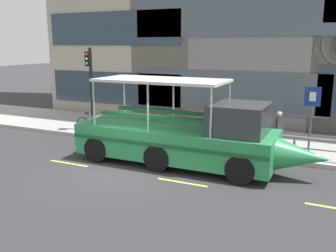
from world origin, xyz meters
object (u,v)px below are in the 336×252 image
traffic_light_pole (91,81)px  pedestrian_mid_left (228,120)px  leaned_bicycle (91,124)px  pedestrian_near_bow (279,125)px  duck_tour_boat (188,137)px  parking_sign (312,109)px

traffic_light_pole → pedestrian_mid_left: 7.22m
pedestrian_mid_left → leaned_bicycle: bearing=-171.7°
leaned_bicycle → pedestrian_mid_left: pedestrian_mid_left is taller
traffic_light_pole → pedestrian_near_bow: (9.22, 0.90, -1.61)m
duck_tour_boat → pedestrian_mid_left: bearing=79.9°
duck_tour_boat → pedestrian_near_bow: size_ratio=6.18×
leaned_bicycle → pedestrian_near_bow: size_ratio=1.13×
traffic_light_pole → pedestrian_mid_left: (7.01, 0.73, -1.56)m
duck_tour_boat → pedestrian_mid_left: 3.44m
parking_sign → pedestrian_near_bow: bearing=147.5°
traffic_light_pole → parking_sign: 10.56m
parking_sign → pedestrian_near_bow: parking_sign is taller
pedestrian_near_bow → pedestrian_mid_left: pedestrian_mid_left is taller
parking_sign → leaned_bicycle: bearing=-178.1°
parking_sign → pedestrian_mid_left: (-3.52, 0.67, -0.88)m
parking_sign → pedestrian_mid_left: size_ratio=1.69×
duck_tour_boat → pedestrian_mid_left: duck_tour_boat is taller
leaned_bicycle → duck_tour_boat: duck_tour_boat is taller
duck_tour_boat → traffic_light_pole: bearing=157.5°
traffic_light_pole → parking_sign: traffic_light_pole is taller
leaned_bicycle → pedestrian_mid_left: (6.91, 1.01, 0.61)m
parking_sign → leaned_bicycle: parking_sign is taller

